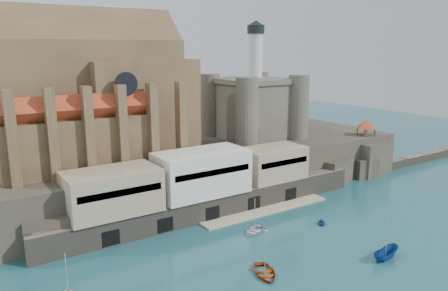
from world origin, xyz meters
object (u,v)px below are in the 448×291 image
church (95,100)px  castle_keep (253,105)px  boat_0 (265,275)px  boat_2 (385,259)px  pavilion (367,125)px

church → castle_keep: size_ratio=1.60×
boat_0 → boat_2: boat_0 is taller
church → pavilion: church is taller
castle_keep → boat_0: size_ratio=4.79×
church → castle_keep: (40.21, -0.78, -3.81)m
pavilion → castle_keep: bearing=149.8°
church → castle_keep: bearing=-1.1°
castle_keep → boat_0: (-30.57, -42.94, -18.31)m
boat_0 → boat_2: 20.02m
boat_2 → church: bearing=24.5°
castle_keep → pavilion: castle_keep is taller
castle_keep → pavilion: 30.50m
boat_0 → castle_keep: bearing=77.4°
boat_0 → boat_2: size_ratio=1.07×
church → pavilion: 68.65m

